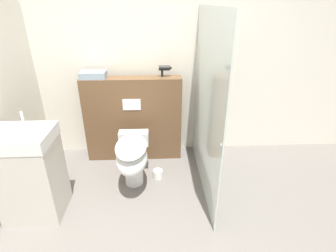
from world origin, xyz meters
TOP-DOWN VIEW (x-y plane):
  - wall_back at (0.00, 1.93)m, footprint 8.00×0.06m
  - partition_panel at (-0.33, 1.71)m, footprint 1.23×0.22m
  - shower_glass at (0.49, 1.12)m, footprint 0.04×1.56m
  - toilet at (-0.30, 1.06)m, footprint 0.35×0.70m
  - sink_vanity at (-1.24, 0.69)m, footprint 0.54×0.45m
  - hair_drier at (0.08, 1.73)m, footprint 0.16×0.06m
  - folded_towel at (-0.77, 1.70)m, footprint 0.30×0.20m
  - spare_toilet_roll at (-0.03, 1.19)m, footprint 0.11×0.11m

SIDE VIEW (x-z plane):
  - spare_toilet_roll at x=-0.03m, z-range 0.00..0.10m
  - toilet at x=-0.30m, z-range 0.10..0.67m
  - sink_vanity at x=-1.24m, z-range -0.07..0.98m
  - partition_panel at x=-0.33m, z-range 0.00..1.10m
  - shower_glass at x=0.49m, z-range 0.00..1.91m
  - folded_towel at x=-0.77m, z-range 1.10..1.18m
  - hair_drier at x=0.08m, z-range 1.13..1.27m
  - wall_back at x=0.00m, z-range 0.00..2.50m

